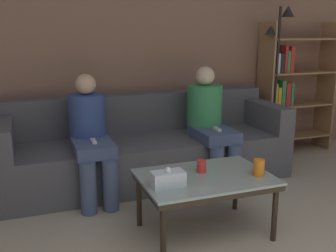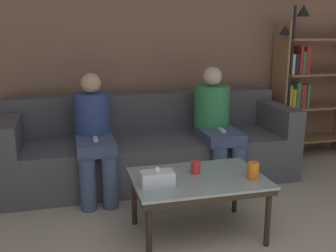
% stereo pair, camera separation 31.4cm
% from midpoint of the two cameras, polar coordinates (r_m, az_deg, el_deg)
% --- Properties ---
extents(wall_back, '(12.00, 0.06, 2.60)m').
position_cam_midpoint_polar(wall_back, '(4.23, -7.62, 11.57)').
color(wall_back, '#8C6651').
rests_on(wall_back, ground_plane).
extents(couch, '(2.77, 0.86, 0.82)m').
position_cam_midpoint_polar(couch, '(3.91, -5.49, -3.40)').
color(couch, '#515156').
rests_on(couch, ground_plane).
extents(coffee_table, '(0.93, 0.64, 0.44)m').
position_cam_midpoint_polar(coffee_table, '(2.82, 2.20, -8.10)').
color(coffee_table, '#8C9E99').
rests_on(coffee_table, ground_plane).
extents(cup_near_left, '(0.08, 0.08, 0.12)m').
position_cam_midpoint_polar(cup_near_left, '(2.83, 9.97, -6.02)').
color(cup_near_left, orange).
rests_on(cup_near_left, coffee_table).
extents(cup_near_right, '(0.07, 0.07, 0.09)m').
position_cam_midpoint_polar(cup_near_right, '(2.86, 1.76, -5.90)').
color(cup_near_right, red).
rests_on(cup_near_right, coffee_table).
extents(tissue_box, '(0.22, 0.12, 0.13)m').
position_cam_midpoint_polar(tissue_box, '(2.62, -3.48, -7.70)').
color(tissue_box, silver).
rests_on(tissue_box, coffee_table).
extents(bookshelf, '(0.91, 0.32, 1.54)m').
position_cam_midpoint_polar(bookshelf, '(4.84, 15.28, 5.04)').
color(bookshelf, '#9E754C').
rests_on(bookshelf, ground_plane).
extents(standing_lamp, '(0.31, 0.26, 1.71)m').
position_cam_midpoint_polar(standing_lamp, '(4.54, 13.72, 8.28)').
color(standing_lamp, black).
rests_on(standing_lamp, ground_plane).
extents(seated_person_left_end, '(0.32, 0.71, 1.08)m').
position_cam_midpoint_polar(seated_person_left_end, '(3.51, -13.76, -1.06)').
color(seated_person_left_end, '#47567A').
rests_on(seated_person_left_end, ground_plane).
extents(seated_person_mid_left, '(0.35, 0.71, 1.11)m').
position_cam_midpoint_polar(seated_person_mid_left, '(3.82, 3.67, 0.81)').
color(seated_person_mid_left, '#47567A').
rests_on(seated_person_mid_left, ground_plane).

